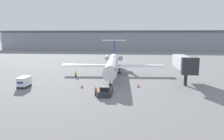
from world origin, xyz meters
TOP-DOWN VIEW (x-y plane):
  - ground_plane at (0.00, 0.00)m, footprint 600.00×600.00m
  - terminal_building at (0.00, 120.00)m, footprint 180.00×16.80m
  - airplane_main at (-0.93, 20.83)m, footprint 27.50×32.88m
  - pushback_tug at (-0.25, 0.21)m, footprint 2.25×4.67m
  - luggage_cart at (-17.28, 4.01)m, footprint 1.70×3.09m
  - worker_near_tug at (-1.87, -0.55)m, footprint 0.40×0.24m
  - worker_by_wing at (-9.74, 15.56)m, footprint 0.40×0.24m
  - traffic_cone_left at (-5.65, 5.02)m, footprint 0.64×0.64m
  - traffic_cone_right at (5.65, 6.71)m, footprint 0.54×0.54m
  - jet_bridge at (15.49, 11.47)m, footprint 3.20×12.69m

SIDE VIEW (x-z plane):
  - ground_plane at x=0.00m, z-range 0.00..0.00m
  - traffic_cone_left at x=-5.65m, z-range -0.02..0.59m
  - traffic_cone_right at x=5.65m, z-range -0.02..0.70m
  - pushback_tug at x=-0.25m, z-range -0.23..1.52m
  - worker_near_tug at x=-1.87m, z-range 0.03..1.71m
  - worker_by_wing at x=-9.74m, z-range 0.04..1.73m
  - luggage_cart at x=-17.28m, z-range 0.00..2.18m
  - airplane_main at x=-0.93m, z-range -1.43..7.47m
  - jet_bridge at x=15.49m, z-range 1.36..7.55m
  - terminal_building at x=0.00m, z-range 0.03..13.69m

